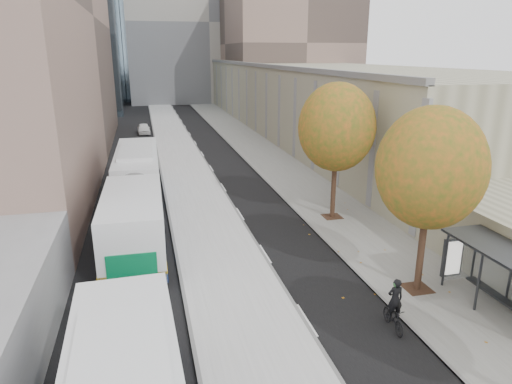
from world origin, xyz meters
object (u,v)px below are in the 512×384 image
object	(u,v)px
bus_far	(136,190)
cyclist	(394,311)
distant_car	(144,129)
bus_shelter	(503,257)

from	to	relation	value
bus_far	cyclist	size ratio (longest dim) A/B	9.59
cyclist	distant_car	distance (m)	45.51
bus_far	distant_car	world-z (taller)	bus_far
bus_far	bus_shelter	bearing A→B (deg)	-45.23
bus_far	distant_car	distance (m)	30.54
bus_shelter	distant_car	distance (m)	46.33
bus_far	distant_car	bearing A→B (deg)	89.75
distant_car	bus_shelter	bearing A→B (deg)	-75.75
bus_shelter	distant_car	world-z (taller)	bus_shelter
bus_shelter	cyclist	distance (m)	4.77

